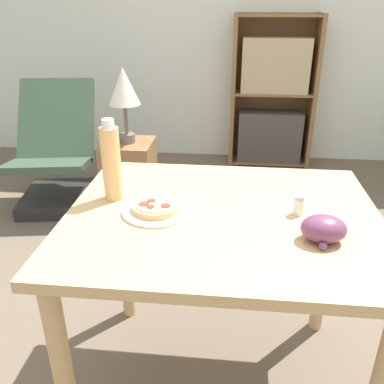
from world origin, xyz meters
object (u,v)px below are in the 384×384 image
(drink_bottle, at_px, (111,162))
(table_lamp, at_px, (124,90))
(lounge_chair_near, at_px, (57,167))
(bookshelf, at_px, (272,99))
(side_table, at_px, (130,178))
(grape_bunch, at_px, (324,229))
(salt_shaker, at_px, (299,205))
(pizza_on_plate, at_px, (156,208))

(drink_bottle, bearing_deg, table_lamp, 102.96)
(lounge_chair_near, distance_m, bookshelf, 1.97)
(side_table, bearing_deg, lounge_chair_near, 170.00)
(bookshelf, bearing_deg, grape_bunch, -91.51)
(grape_bunch, relative_size, bookshelf, 0.10)
(grape_bunch, height_order, bookshelf, bookshelf)
(drink_bottle, height_order, salt_shaker, drink_bottle)
(drink_bottle, bearing_deg, salt_shaker, -5.17)
(grape_bunch, relative_size, lounge_chair_near, 0.15)
(drink_bottle, xyz_separation_m, lounge_chair_near, (-0.90, 1.46, -0.62))
(salt_shaker, bearing_deg, drink_bottle, 174.83)
(pizza_on_plate, bearing_deg, grape_bunch, -13.99)
(salt_shaker, distance_m, lounge_chair_near, 2.21)
(pizza_on_plate, bearing_deg, lounge_chair_near, 124.46)
(bookshelf, distance_m, table_lamp, 1.58)
(grape_bunch, height_order, lounge_chair_near, lounge_chair_near)
(pizza_on_plate, distance_m, drink_bottle, 0.22)
(grape_bunch, distance_m, bookshelf, 2.72)
(side_table, distance_m, table_lamp, 0.62)
(lounge_chair_near, relative_size, side_table, 1.65)
(pizza_on_plate, distance_m, lounge_chair_near, 1.94)
(grape_bunch, relative_size, drink_bottle, 0.46)
(pizza_on_plate, relative_size, bookshelf, 0.17)
(drink_bottle, distance_m, salt_shaker, 0.64)
(drink_bottle, height_order, table_lamp, drink_bottle)
(drink_bottle, bearing_deg, bookshelf, 73.33)
(salt_shaker, height_order, table_lamp, table_lamp)
(pizza_on_plate, height_order, table_lamp, table_lamp)
(grape_bunch, height_order, table_lamp, table_lamp)
(bookshelf, height_order, side_table, bookshelf)
(bookshelf, relative_size, table_lamp, 2.65)
(pizza_on_plate, xyz_separation_m, lounge_chair_near, (-1.06, 1.55, -0.51))
(pizza_on_plate, height_order, lounge_chair_near, lounge_chair_near)
(grape_bunch, relative_size, side_table, 0.25)
(lounge_chair_near, bearing_deg, pizza_on_plate, -64.87)
(salt_shaker, relative_size, lounge_chair_near, 0.07)
(bookshelf, bearing_deg, table_lamp, -132.87)
(bookshelf, bearing_deg, side_table, -132.87)
(side_table, bearing_deg, salt_shaker, -56.40)
(grape_bunch, bearing_deg, bookshelf, 88.49)
(salt_shaker, xyz_separation_m, table_lamp, (-0.94, 1.41, 0.08))
(drink_bottle, height_order, lounge_chair_near, drink_bottle)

